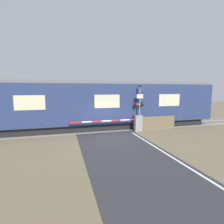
# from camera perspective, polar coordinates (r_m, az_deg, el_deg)

# --- Properties ---
(ground_plane) EXTENTS (80.00, 80.00, 0.00)m
(ground_plane) POSITION_cam_1_polar(r_m,az_deg,el_deg) (12.11, -0.31, -8.62)
(ground_plane) COLOR #6B6047
(road_strip) EXTENTS (4.46, 20.00, 0.02)m
(road_strip) POSITION_cam_1_polar(r_m,az_deg,el_deg) (5.57, 26.02, -29.97)
(road_strip) COLOR #2D2D33
(road_strip) RESTS_ON ground_plane
(track_bed) EXTENTS (36.00, 3.20, 0.13)m
(track_bed) POSITION_cam_1_polar(r_m,az_deg,el_deg) (15.21, -3.63, -5.23)
(track_bed) COLOR gray
(track_bed) RESTS_ON ground_plane
(train) EXTENTS (19.99, 2.94, 4.02)m
(train) POSITION_cam_1_polar(r_m,az_deg,el_deg) (14.94, -2.95, 2.44)
(train) COLOR black
(train) RESTS_ON ground_plane
(crossing_barrier) EXTENTS (5.64, 0.44, 1.28)m
(crossing_barrier) POSITION_cam_1_polar(r_m,az_deg,el_deg) (14.08, 6.93, -3.51)
(crossing_barrier) COLOR gray
(crossing_barrier) RESTS_ON ground_plane
(signal_post) EXTENTS (0.81, 0.26, 3.69)m
(signal_post) POSITION_cam_1_polar(r_m,az_deg,el_deg) (14.07, 9.00, 2.21)
(signal_post) COLOR gray
(signal_post) RESTS_ON ground_plane
(roadside_fence) EXTENTS (3.05, 0.06, 1.10)m
(roadside_fence) POSITION_cam_1_polar(r_m,az_deg,el_deg) (15.36, 14.96, -3.34)
(roadside_fence) COLOR #726047
(roadside_fence) RESTS_ON ground_plane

